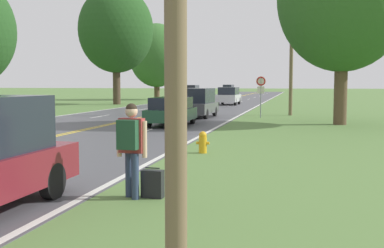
{
  "coord_description": "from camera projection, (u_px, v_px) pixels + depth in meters",
  "views": [
    {
      "loc": [
        9.68,
        -3.49,
        2.15
      ],
      "look_at": [
        6.5,
        10.65,
        0.92
      ],
      "focal_mm": 45.0,
      "sensor_mm": 36.0,
      "label": 1
    }
  ],
  "objects": [
    {
      "name": "traffic_sign",
      "position": [
        261.0,
        87.0,
        29.91
      ],
      "size": [
        0.6,
        0.1,
        2.58
      ],
      "color": "gray",
      "rests_on": "ground"
    },
    {
      "name": "tree_mid_treeline",
      "position": [
        116.0,
        30.0,
        48.74
      ],
      "size": [
        7.58,
        7.58,
        11.94
      ],
      "color": "#473828",
      "rests_on": "ground"
    },
    {
      "name": "tree_behind_sign",
      "position": [
        157.0,
        55.0,
        63.01
      ],
      "size": [
        7.22,
        7.22,
        9.96
      ],
      "color": "brown",
      "rests_on": "ground"
    },
    {
      "name": "hitchhiker_person",
      "position": [
        131.0,
        141.0,
        8.89
      ],
      "size": [
        0.6,
        0.45,
        1.78
      ],
      "rotation": [
        0.0,
        0.0,
        1.51
      ],
      "color": "navy",
      "rests_on": "ground"
    },
    {
      "name": "utility_pole_midground",
      "position": [
        292.0,
        39.0,
        31.95
      ],
      "size": [
        1.8,
        0.24,
        9.9
      ],
      "color": "brown",
      "rests_on": "ground"
    },
    {
      "name": "car_dark_grey_van_mid_far",
      "position": [
        198.0,
        103.0,
        30.19
      ],
      "size": [
        1.91,
        4.22,
        1.84
      ],
      "rotation": [
        0.0,
        0.0,
        -1.6
      ],
      "color": "black",
      "rests_on": "ground"
    },
    {
      "name": "fire_hydrant",
      "position": [
        203.0,
        142.0,
        14.81
      ],
      "size": [
        0.41,
        0.25,
        0.67
      ],
      "color": "gold",
      "rests_on": "ground"
    },
    {
      "name": "car_dark_green_hatchback_mid_near",
      "position": [
        172.0,
        111.0,
        24.32
      ],
      "size": [
        2.0,
        4.13,
        1.44
      ],
      "rotation": [
        0.0,
        0.0,
        -1.54
      ],
      "color": "black",
      "rests_on": "ground"
    },
    {
      "name": "car_red_van_distant",
      "position": [
        190.0,
        94.0,
        54.57
      ],
      "size": [
        2.0,
        4.15,
        1.96
      ],
      "rotation": [
        0.0,
        0.0,
        1.61
      ],
      "color": "black",
      "rests_on": "ground"
    },
    {
      "name": "car_silver_van_receding",
      "position": [
        229.0,
        95.0,
        48.22
      ],
      "size": [
        1.99,
        4.42,
        1.76
      ],
      "rotation": [
        0.0,
        0.0,
        -1.59
      ],
      "color": "black",
      "rests_on": "ground"
    },
    {
      "name": "suitcase",
      "position": [
        153.0,
        184.0,
        9.03
      ],
      "size": [
        0.42,
        0.22,
        0.58
      ],
      "rotation": [
        0.0,
        0.0,
        1.51
      ],
      "color": "black",
      "rests_on": "ground"
    },
    {
      "name": "car_white_van_horizon",
      "position": [
        228.0,
        89.0,
        92.3
      ],
      "size": [
        2.02,
        4.51,
        1.9
      ],
      "rotation": [
        0.0,
        0.0,
        1.53
      ],
      "color": "black",
      "rests_on": "ground"
    }
  ]
}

